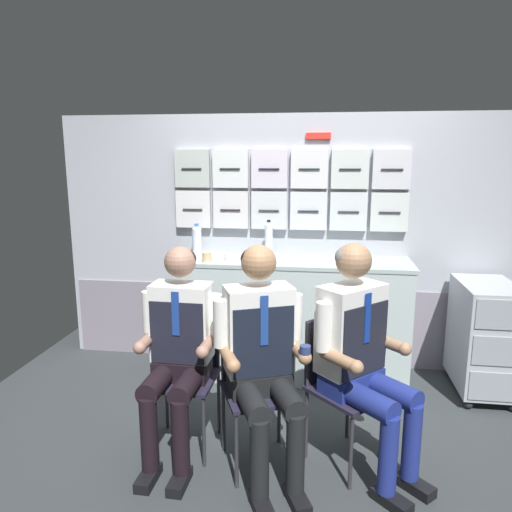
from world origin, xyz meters
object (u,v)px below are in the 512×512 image
(service_trolley, at_px, (484,335))
(crew_member_right, at_px, (263,350))
(folding_chair_by_counter, at_px, (339,372))
(coffee_cup_spare, at_px, (207,257))
(crew_member_by_counter, at_px, (361,347))
(folding_chair_right, at_px, (255,372))
(sparkling_bottle_green, at_px, (197,240))
(folding_chair_left, at_px, (187,360))
(crew_member_left, at_px, (178,344))

(service_trolley, xyz_separation_m, crew_member_right, (-1.55, -1.17, 0.28))
(folding_chair_by_counter, xyz_separation_m, coffee_cup_spare, (-1.02, 0.92, 0.49))
(service_trolley, height_order, coffee_cup_spare, coffee_cup_spare)
(crew_member_by_counter, bearing_deg, folding_chair_by_counter, 134.31)
(crew_member_right, relative_size, folding_chair_by_counter, 1.53)
(service_trolley, xyz_separation_m, crew_member_by_counter, (-1.01, -1.07, 0.28))
(folding_chair_right, distance_m, sparkling_bottle_green, 1.55)
(crew_member_right, bearing_deg, crew_member_by_counter, 10.72)
(folding_chair_left, height_order, folding_chair_by_counter, same)
(crew_member_by_counter, bearing_deg, crew_member_left, -179.79)
(service_trolley, xyz_separation_m, coffee_cup_spare, (-2.14, -0.04, 0.56))
(folding_chair_right, xyz_separation_m, folding_chair_by_counter, (0.50, 0.07, 0.00))
(folding_chair_by_counter, bearing_deg, service_trolley, 40.46)
(sparkling_bottle_green, bearing_deg, crew_member_by_counter, -45.59)
(folding_chair_left, xyz_separation_m, folding_chair_by_counter, (0.95, -0.04, 0.00))
(sparkling_bottle_green, height_order, coffee_cup_spare, sparkling_bottle_green)
(coffee_cup_spare, bearing_deg, folding_chair_by_counter, -41.83)
(folding_chair_left, bearing_deg, folding_chair_right, -14.29)
(coffee_cup_spare, bearing_deg, crew_member_by_counter, -42.23)
(crew_member_by_counter, bearing_deg, coffee_cup_spare, 137.77)
(crew_member_left, relative_size, crew_member_right, 0.97)
(folding_chair_right, height_order, folding_chair_by_counter, same)
(crew_member_right, bearing_deg, service_trolley, 36.97)
(folding_chair_left, relative_size, coffee_cup_spare, 11.61)
(service_trolley, bearing_deg, folding_chair_by_counter, -139.54)
(folding_chair_by_counter, relative_size, coffee_cup_spare, 11.61)
(sparkling_bottle_green, distance_m, coffee_cup_spare, 0.33)
(folding_chair_by_counter, height_order, sparkling_bottle_green, sparkling_bottle_green)
(service_trolley, relative_size, folding_chair_left, 1.01)
(crew_member_right, xyz_separation_m, crew_member_by_counter, (0.55, 0.10, 0.01))
(folding_chair_left, relative_size, crew_member_by_counter, 0.65)
(folding_chair_left, distance_m, folding_chair_by_counter, 0.95)
(service_trolley, distance_m, sparkling_bottle_green, 2.40)
(service_trolley, distance_m, crew_member_by_counter, 1.49)
(crew_member_left, xyz_separation_m, folding_chair_by_counter, (0.96, 0.12, -0.17))
(folding_chair_left, xyz_separation_m, folding_chair_right, (0.45, -0.12, 0.00))
(folding_chair_left, distance_m, crew_member_left, 0.24)
(folding_chair_left, height_order, crew_member_left, crew_member_left)
(crew_member_left, relative_size, folding_chair_right, 1.48)
(service_trolley, relative_size, folding_chair_right, 1.01)
(folding_chair_left, relative_size, sparkling_bottle_green, 3.33)
(crew_member_right, relative_size, sparkling_bottle_green, 5.10)
(folding_chair_left, distance_m, crew_member_by_counter, 1.09)
(crew_member_left, relative_size, crew_member_by_counter, 0.96)
(crew_member_right, distance_m, crew_member_by_counter, 0.56)
(folding_chair_left, height_order, crew_member_by_counter, crew_member_by_counter)
(service_trolley, bearing_deg, crew_member_left, -152.70)
(crew_member_right, height_order, sparkling_bottle_green, crew_member_right)
(crew_member_left, height_order, coffee_cup_spare, crew_member_left)
(crew_member_right, bearing_deg, sparkling_bottle_green, 117.61)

